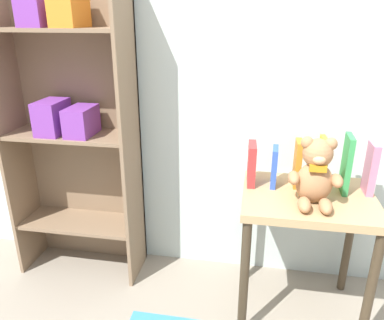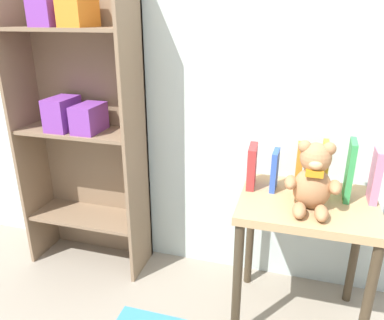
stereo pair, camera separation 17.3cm
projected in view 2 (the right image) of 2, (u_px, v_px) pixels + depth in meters
The scene contains 10 objects.
wall_back at pixel (253, 43), 1.76m from camera, with size 4.80×0.06×2.50m.
bookshelf_side at pixel (81, 114), 1.99m from camera, with size 0.67×0.28×1.60m.
display_table at pixel (305, 223), 1.63m from camera, with size 0.57×0.46×0.63m.
teddy_bear at pixel (313, 180), 1.48m from camera, with size 0.22×0.20×0.29m.
book_standing_red at pixel (252, 166), 1.70m from camera, with size 0.03×0.14×0.19m, color red.
book_standing_blue at pixel (275, 170), 1.67m from camera, with size 0.02×0.11×0.18m, color #2D51B7.
book_standing_orange at pixel (299, 168), 1.65m from camera, with size 0.03×0.10×0.22m, color orange.
book_standing_yellow at pixel (324, 170), 1.60m from camera, with size 0.02×0.13×0.24m, color gold.
book_standing_green at pixel (350, 170), 1.57m from camera, with size 0.02×0.13×0.26m, color #33934C.
book_standing_pink at pixel (376, 176), 1.55m from camera, with size 0.03×0.10×0.23m, color #D17093.
Camera 2 is at (0.24, -0.46, 1.37)m, focal length 35.00 mm.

